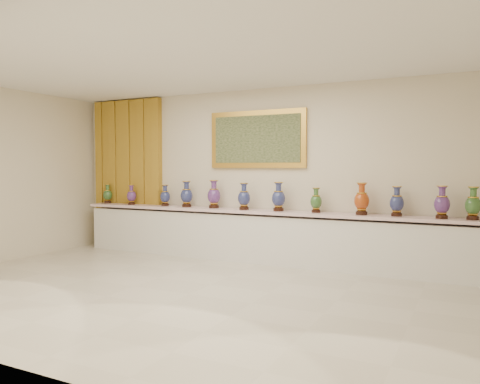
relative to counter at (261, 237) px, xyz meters
The scene contains 16 objects.
ground 2.31m from the counter, 90.00° to the right, with size 8.00×8.00×0.00m, color beige.
room 2.83m from the counter, behind, with size 8.00×8.00×8.00m.
counter is the anchor object (origin of this frame).
vase_0 3.49m from the counter, behind, with size 0.21×0.21×0.39m.
vase_1 2.84m from the counter, behind, with size 0.22×0.22×0.39m.
vase_2 2.10m from the counter, behind, with size 0.24×0.24×0.40m.
vase_3 1.65m from the counter, behind, with size 0.28×0.28×0.48m.
vase_4 1.16m from the counter, behind, with size 0.26×0.26×0.50m.
vase_5 0.74m from the counter, 169.25° to the right, with size 0.23×0.23×0.46m.
vase_6 0.75m from the counter, ahead, with size 0.29×0.29×0.49m.
vase_7 1.16m from the counter, ahead, with size 0.25×0.25×0.40m.
vase_8 1.84m from the counter, ahead, with size 0.31×0.31×0.50m.
vase_9 2.31m from the counter, ahead, with size 0.25×0.25×0.45m.
vase_10 2.92m from the counter, ahead, with size 0.27×0.27×0.47m.
vase_11 3.31m from the counter, ahead, with size 0.28×0.28×0.46m.
label_card 1.80m from the counter, behind, with size 0.10×0.06×0.00m, color white.
Camera 1 is at (3.24, -5.01, 1.63)m, focal length 35.00 mm.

